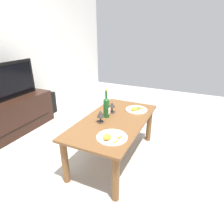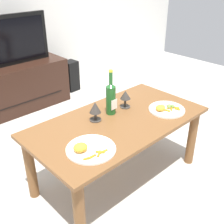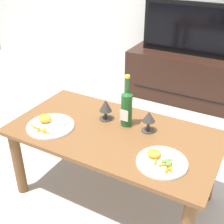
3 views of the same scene
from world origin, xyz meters
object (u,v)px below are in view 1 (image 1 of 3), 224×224
(goblet_left, at_px, (100,114))
(dining_table, at_px, (114,127))
(dinner_plate_right, at_px, (136,109))
(floor_speaker, at_px, (50,103))
(tv_stand, at_px, (13,116))
(tv_screen, at_px, (5,82))
(dinner_plate_left, at_px, (111,137))
(wine_bottle, at_px, (106,107))
(goblet_right, at_px, (112,105))

(goblet_left, bearing_deg, dining_table, -43.19)
(dinner_plate_right, bearing_deg, floor_speaker, 77.23)
(tv_stand, bearing_deg, tv_screen, -90.00)
(floor_speaker, xyz_separation_m, dinner_plate_left, (-1.16, -1.82, 0.33))
(dinner_plate_left, distance_m, dinner_plate_right, 0.75)
(wine_bottle, relative_size, goblet_left, 2.39)
(tv_screen, distance_m, wine_bottle, 1.57)
(floor_speaker, xyz_separation_m, goblet_right, (-0.60, -1.57, 0.41))
(tv_stand, distance_m, goblet_right, 1.62)
(dinner_plate_right, bearing_deg, wine_bottle, 142.73)
(dining_table, bearing_deg, tv_stand, 90.98)
(goblet_left, bearing_deg, dinner_plate_left, -135.96)
(dining_table, distance_m, goblet_left, 0.24)
(goblet_right, distance_m, dinner_plate_right, 0.32)
(tv_stand, xyz_separation_m, goblet_left, (-0.09, -1.57, 0.35))
(dining_table, xyz_separation_m, tv_screen, (-0.03, 1.67, 0.36))
(dinner_plate_right, bearing_deg, dining_table, 158.69)
(tv_screen, relative_size, floor_speaker, 2.53)
(dining_table, xyz_separation_m, goblet_left, (-0.12, 0.11, 0.18))
(tv_stand, distance_m, wine_bottle, 1.61)
(dinner_plate_left, bearing_deg, dinner_plate_right, -0.09)
(tv_stand, height_order, dinner_plate_right, dinner_plate_right)
(tv_screen, bearing_deg, wine_bottle, -87.73)
(tv_screen, xyz_separation_m, goblet_right, (0.21, -1.56, -0.17))
(dining_table, xyz_separation_m, floor_speaker, (0.78, 1.67, -0.23))
(tv_stand, bearing_deg, dining_table, -89.02)
(goblet_right, height_order, dinner_plate_left, goblet_right)
(tv_stand, distance_m, floor_speaker, 0.81)
(tv_stand, bearing_deg, goblet_left, -93.22)
(dining_table, bearing_deg, dinner_plate_right, -21.31)
(goblet_left, bearing_deg, dinner_plate_right, -27.59)
(goblet_right, distance_m, dinner_plate_left, 0.62)
(tv_stand, distance_m, dinner_plate_left, 1.87)
(wine_bottle, bearing_deg, dinner_plate_right, -37.27)
(dining_table, height_order, wine_bottle, wine_bottle)
(dinner_plate_right, bearing_deg, goblet_right, 126.06)
(tv_stand, distance_m, goblet_left, 1.61)
(tv_stand, bearing_deg, dinner_plate_right, -77.71)
(goblet_left, bearing_deg, tv_stand, 86.78)
(dining_table, distance_m, wine_bottle, 0.25)
(tv_stand, height_order, dinner_plate_left, dinner_plate_left)
(tv_stand, relative_size, dinner_plate_right, 4.51)
(dining_table, xyz_separation_m, goblet_right, (0.18, 0.11, 0.18))
(dining_table, distance_m, dinner_plate_right, 0.41)
(wine_bottle, bearing_deg, dining_table, -106.65)
(tv_stand, relative_size, goblet_left, 8.68)
(dining_table, bearing_deg, goblet_left, 136.81)
(goblet_right, bearing_deg, goblet_left, 180.00)
(wine_bottle, bearing_deg, goblet_right, -0.50)
(dining_table, relative_size, tv_stand, 1.05)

